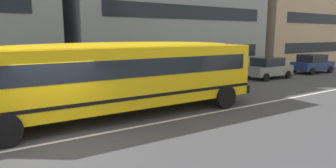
% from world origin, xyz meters
% --- Properties ---
extents(ground_plane, '(400.00, 400.00, 0.00)m').
position_xyz_m(ground_plane, '(0.00, 0.00, 0.00)').
color(ground_plane, '#424244').
extents(sidewalk_far, '(120.00, 3.00, 0.01)m').
position_xyz_m(sidewalk_far, '(0.00, 8.22, 0.01)').
color(sidewalk_far, gray).
rests_on(sidewalk_far, ground_plane).
extents(lane_centreline, '(110.00, 0.16, 0.01)m').
position_xyz_m(lane_centreline, '(0.00, 0.00, 0.00)').
color(lane_centreline, silver).
rests_on(lane_centreline, ground_plane).
extents(school_bus, '(13.75, 3.29, 3.07)m').
position_xyz_m(school_bus, '(2.63, 1.67, 1.82)').
color(school_bus, yellow).
rests_on(school_bus, ground_plane).
extents(parked_car_dark_blue_far_corner, '(3.95, 1.98, 1.64)m').
position_xyz_m(parked_car_dark_blue_far_corner, '(22.47, 5.35, 0.84)').
color(parked_car_dark_blue_far_corner, navy).
rests_on(parked_car_dark_blue_far_corner, ground_plane).
extents(parked_car_grey_by_entrance, '(3.91, 1.91, 1.64)m').
position_xyz_m(parked_car_grey_by_entrance, '(16.47, 5.28, 0.84)').
color(parked_car_grey_by_entrance, gray).
rests_on(parked_car_grey_by_entrance, ground_plane).
extents(apartment_block_far_centre, '(17.97, 10.95, 13.30)m').
position_xyz_m(apartment_block_far_centre, '(12.48, 15.17, 6.65)').
color(apartment_block_far_centre, gray).
rests_on(apartment_block_far_centre, ground_plane).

